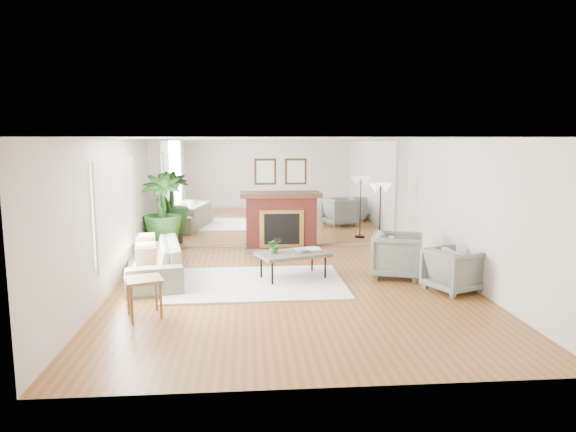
{
  "coord_description": "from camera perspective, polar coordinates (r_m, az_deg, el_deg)",
  "views": [
    {
      "loc": [
        -0.77,
        -8.3,
        2.48
      ],
      "look_at": [
        -0.06,
        0.6,
        1.14
      ],
      "focal_mm": 32.0,
      "sensor_mm": 36.0,
      "label": 1
    }
  ],
  "objects": [
    {
      "name": "ground",
      "position": [
        8.7,
        0.7,
        -8.05
      ],
      "size": [
        7.0,
        7.0,
        0.0
      ],
      "primitive_type": "plane",
      "color": "brown",
      "rests_on": "ground"
    },
    {
      "name": "window_panel",
      "position": [
        9.04,
        -18.56,
        0.89
      ],
      "size": [
        0.04,
        2.4,
        1.5
      ],
      "primitive_type": "cube",
      "color": "#B2E09E",
      "rests_on": "wall_left"
    },
    {
      "name": "tabletop_plant",
      "position": [
        9.05,
        -1.52,
        -3.25
      ],
      "size": [
        0.27,
        0.24,
        0.29
      ],
      "primitive_type": "imported",
      "rotation": [
        0.0,
        0.0,
        0.07
      ],
      "color": "#316A27",
      "rests_on": "coffee_table"
    },
    {
      "name": "area_rug",
      "position": [
        8.98,
        -3.55,
        -7.42
      ],
      "size": [
        3.04,
        2.18,
        0.03
      ],
      "primitive_type": "cube",
      "rotation": [
        0.0,
        0.0,
        0.01
      ],
      "color": "white",
      "rests_on": "ground"
    },
    {
      "name": "mirror_panel",
      "position": [
        11.86,
        -0.84,
        2.56
      ],
      "size": [
        5.4,
        0.04,
        2.4
      ],
      "primitive_type": "cube",
      "color": "silver",
      "rests_on": "wall_back"
    },
    {
      "name": "fireplace",
      "position": [
        11.73,
        -0.76,
        -0.42
      ],
      "size": [
        1.85,
        0.83,
        2.05
      ],
      "color": "maroon",
      "rests_on": "ground"
    },
    {
      "name": "wall_back",
      "position": [
        11.88,
        -0.84,
        2.57
      ],
      "size": [
        6.0,
        0.02,
        2.5
      ],
      "primitive_type": "cube",
      "color": "silver",
      "rests_on": "ground"
    },
    {
      "name": "potted_ficus",
      "position": [
        11.33,
        -13.83,
        0.43
      ],
      "size": [
        0.96,
        0.96,
        1.75
      ],
      "color": "black",
      "rests_on": "ground"
    },
    {
      "name": "coffee_table",
      "position": [
        9.14,
        0.58,
        -4.32
      ],
      "size": [
        1.4,
        1.09,
        0.49
      ],
      "rotation": [
        0.0,
        0.0,
        0.35
      ],
      "color": "#554B43",
      "rests_on": "ground"
    },
    {
      "name": "side_table",
      "position": [
        7.52,
        -15.72,
        -7.33
      ],
      "size": [
        0.62,
        0.62,
        0.56
      ],
      "rotation": [
        0.0,
        0.0,
        0.33
      ],
      "color": "#98653D",
      "rests_on": "ground"
    },
    {
      "name": "sofa",
      "position": [
        9.46,
        -14.73,
        -4.85
      ],
      "size": [
        1.33,
        2.45,
        0.68
      ],
      "primitive_type": "imported",
      "rotation": [
        0.0,
        0.0,
        -1.38
      ],
      "color": "gray",
      "rests_on": "ground"
    },
    {
      "name": "armchair_back",
      "position": [
        9.53,
        12.06,
        -4.27
      ],
      "size": [
        1.12,
        1.1,
        0.81
      ],
      "primitive_type": "imported",
      "rotation": [
        0.0,
        0.0,
        1.24
      ],
      "color": "slate",
      "rests_on": "ground"
    },
    {
      "name": "armchair_front",
      "position": [
        8.89,
        17.95,
        -5.71
      ],
      "size": [
        1.03,
        1.02,
        0.72
      ],
      "primitive_type": "imported",
      "rotation": [
        0.0,
        0.0,
        1.98
      ],
      "color": "slate",
      "rests_on": "ground"
    },
    {
      "name": "fruit_bowl",
      "position": [
        9.14,
        1.61,
        -3.86
      ],
      "size": [
        0.33,
        0.33,
        0.06
      ],
      "primitive_type": "imported",
      "rotation": [
        0.0,
        0.0,
        0.33
      ],
      "color": "#98653D",
      "rests_on": "coffee_table"
    },
    {
      "name": "floor_lamp",
      "position": [
        11.22,
        10.24,
        2.46
      ],
      "size": [
        0.5,
        0.28,
        1.55
      ],
      "color": "black",
      "rests_on": "ground"
    },
    {
      "name": "wall_right",
      "position": [
        9.2,
        19.6,
        0.34
      ],
      "size": [
        0.02,
        7.0,
        2.5
      ],
      "primitive_type": "cube",
      "color": "silver",
      "rests_on": "ground"
    },
    {
      "name": "wall_left",
      "position": [
        8.68,
        -19.34,
        -0.11
      ],
      "size": [
        0.02,
        7.0,
        2.5
      ],
      "primitive_type": "cube",
      "color": "silver",
      "rests_on": "ground"
    },
    {
      "name": "book",
      "position": [
        9.33,
        2.18,
        -3.72
      ],
      "size": [
        0.25,
        0.33,
        0.02
      ],
      "primitive_type": "imported",
      "rotation": [
        0.0,
        0.0,
        0.06
      ],
      "color": "#98653D",
      "rests_on": "coffee_table"
    }
  ]
}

